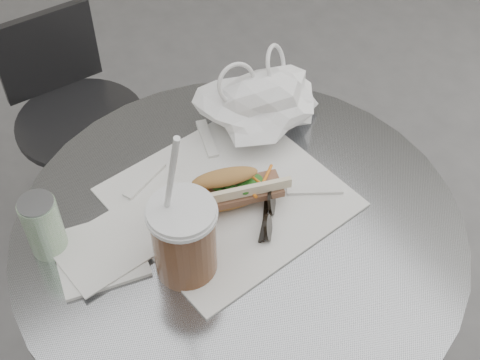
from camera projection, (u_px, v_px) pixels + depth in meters
cafe_table at (239, 312)px, 1.32m from camera, size 0.76×0.76×0.74m
chair_far at (83, 145)px, 1.88m from camera, size 0.34×0.35×0.65m
sandwich_paper at (229, 197)px, 1.16m from camera, size 0.37×0.35×0.00m
banh_mi at (227, 190)px, 1.12m from camera, size 0.24×0.16×0.08m
iced_coffee at (184, 238)px, 1.01m from camera, size 0.11×0.11×0.31m
sunglasses at (268, 216)px, 1.11m from camera, size 0.08×0.09×0.05m
plastic_bag at (262, 104)px, 1.24m from camera, size 0.25×0.22×0.11m
napkin_stack at (99, 254)px, 1.07m from camera, size 0.17×0.17×0.01m
drink_can at (43, 226)px, 1.05m from camera, size 0.06×0.06×0.11m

